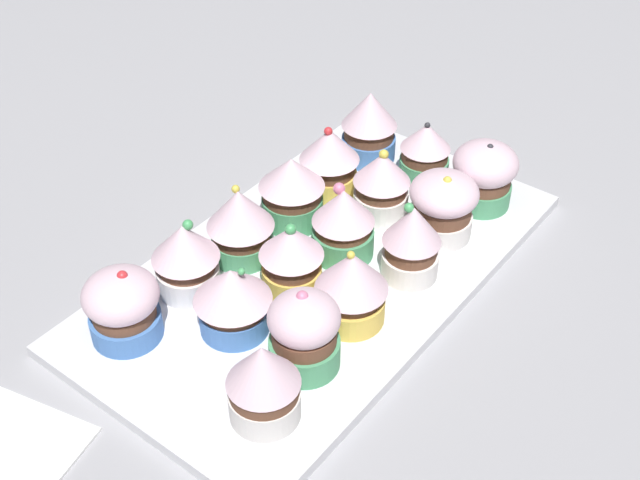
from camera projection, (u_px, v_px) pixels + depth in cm
name	position (u px, v px, depth cm)	size (l,w,h in cm)	color
ground_plane	(320.00, 285.00, 81.03)	(180.00, 180.00, 3.00)	#9E9EA3
baking_tray	(320.00, 269.00, 79.70)	(47.26, 26.47, 1.20)	silver
cupcake_0	(263.00, 382.00, 63.21)	(5.77, 5.77, 7.55)	white
cupcake_1	(304.00, 332.00, 67.44)	(5.92, 5.92, 7.61)	#4C9E6B
cupcake_2	(351.00, 286.00, 71.37)	(6.39, 6.39, 7.66)	#EFC651
cupcake_3	(412.00, 241.00, 75.80)	(5.40, 5.40, 8.04)	white
cupcake_4	(443.00, 205.00, 80.56)	(6.67, 6.67, 7.10)	white
cupcake_5	(484.00, 174.00, 84.44)	(6.59, 6.59, 7.24)	#4C9E6B
cupcake_6	(233.00, 298.00, 70.69)	(6.75, 6.75, 6.85)	#477AC6
cupcake_7	(295.00, 259.00, 74.27)	(5.84, 5.84, 7.42)	#EFC651
cupcake_8	(343.00, 222.00, 78.25)	(5.92, 5.92, 7.77)	#4C9E6B
cupcake_9	(379.00, 183.00, 83.14)	(5.71, 5.71, 7.61)	white
cupcake_10	(426.00, 151.00, 88.16)	(5.30, 5.30, 6.79)	#4C9E6B
cupcake_11	(123.00, 306.00, 70.21)	(6.47, 6.47, 6.91)	#477AC6
cupcake_12	(186.00, 257.00, 74.37)	(6.12, 6.12, 7.59)	white
cupcake_13	(240.00, 222.00, 77.75)	(6.35, 6.35, 7.88)	#4C9E6B
cupcake_14	(292.00, 189.00, 82.09)	(6.53, 6.53, 7.39)	#4C9E6B
cupcake_15	(329.00, 161.00, 85.60)	(6.16, 6.16, 7.98)	#EFC651
cupcake_16	(369.00, 125.00, 90.59)	(6.03, 6.03, 8.09)	#477AC6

